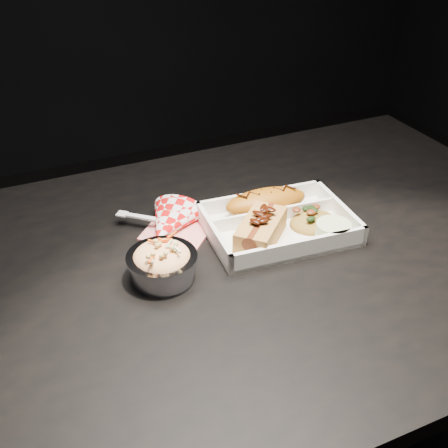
{
  "coord_description": "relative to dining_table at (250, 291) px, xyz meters",
  "views": [
    {
      "loc": [
        -0.36,
        -0.69,
        1.3
      ],
      "look_at": [
        -0.05,
        0.01,
        0.81
      ],
      "focal_mm": 45.0,
      "sensor_mm": 36.0,
      "label": 1
    }
  ],
  "objects": [
    {
      "name": "dining_table",
      "position": [
        0.0,
        0.0,
        0.0
      ],
      "size": [
        1.2,
        0.8,
        0.75
      ],
      "color": "black",
      "rests_on": "ground"
    },
    {
      "name": "food_tray",
      "position": [
        0.07,
        0.03,
        0.1
      ],
      "size": [
        0.26,
        0.2,
        0.04
      ],
      "rotation": [
        0.0,
        0.0,
        -0.08
      ],
      "color": "white",
      "rests_on": "dining_table"
    },
    {
      "name": "fried_pastry",
      "position": [
        0.07,
        0.09,
        0.12
      ],
      "size": [
        0.16,
        0.07,
        0.05
      ],
      "primitive_type": "ellipsoid",
      "rotation": [
        0.0,
        0.0,
        -0.08
      ],
      "color": "#A05A10",
      "rests_on": "food_tray"
    },
    {
      "name": "hotdog",
      "position": [
        0.02,
        0.01,
        0.12
      ],
      "size": [
        0.13,
        0.12,
        0.06
      ],
      "rotation": [
        0.0,
        0.0,
        0.77
      ],
      "color": "#BA843F",
      "rests_on": "food_tray"
    },
    {
      "name": "fried_rice_mound",
      "position": [
        0.13,
        0.01,
        0.11
      ],
      "size": [
        0.1,
        0.08,
        0.03
      ],
      "primitive_type": "ellipsoid",
      "rotation": [
        0.0,
        0.0,
        -0.08
      ],
      "color": "#A57C2F",
      "rests_on": "food_tray"
    },
    {
      "name": "cupcake_liner",
      "position": [
        0.14,
        -0.04,
        0.11
      ],
      "size": [
        0.06,
        0.06,
        0.03
      ],
      "primitive_type": "cylinder",
      "color": "beige",
      "rests_on": "food_tray"
    },
    {
      "name": "foil_coleslaw_cup",
      "position": [
        -0.16,
        -0.01,
        0.12
      ],
      "size": [
        0.11,
        0.11,
        0.07
      ],
      "color": "silver",
      "rests_on": "dining_table"
    },
    {
      "name": "napkin_fork",
      "position": [
        -0.11,
        0.11,
        0.11
      ],
      "size": [
        0.16,
        0.15,
        0.1
      ],
      "rotation": [
        0.0,
        0.0,
        -0.72
      ],
      "color": "red",
      "rests_on": "dining_table"
    }
  ]
}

